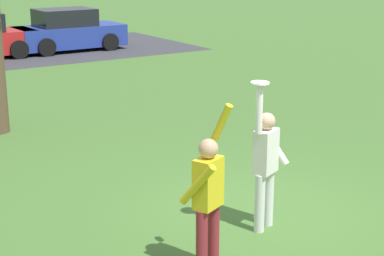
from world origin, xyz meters
name	(u,v)px	position (x,y,z in m)	size (l,w,h in m)	color
ground_plane	(256,211)	(0.00, 0.00, 0.00)	(120.00, 120.00, 0.00)	#426B2D
person_catcher	(266,161)	(-0.27, -0.50, 0.98)	(0.58, 0.49, 2.08)	silver
person_defender	(208,194)	(-1.60, -1.04, 0.98)	(0.63, 0.58, 2.04)	maroon
frisbee_disc	(260,83)	(-0.48, -0.58, 2.09)	(0.24, 0.24, 0.02)	white
parked_car_blue	(68,31)	(3.86, 16.10, 0.73)	(4.11, 2.06, 1.59)	#233893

